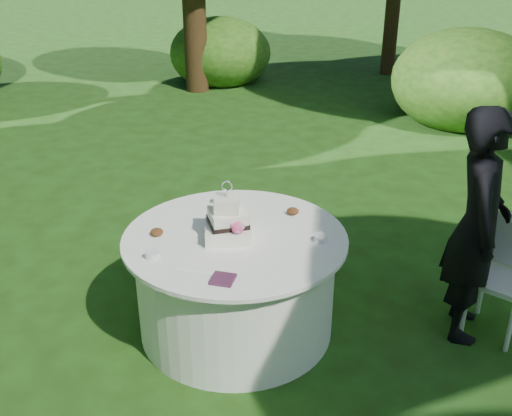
# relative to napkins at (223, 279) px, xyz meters

# --- Properties ---
(ground) EXTENTS (80.00, 80.00, 0.00)m
(ground) POSITION_rel_napkins_xyz_m (-0.09, 0.57, -0.78)
(ground) COLOR #1D380F
(ground) RESTS_ON ground
(napkins) EXTENTS (0.14, 0.14, 0.02)m
(napkins) POSITION_rel_napkins_xyz_m (0.00, 0.00, 0.00)
(napkins) COLOR #4B203C
(napkins) RESTS_ON table
(feather_plume) EXTENTS (0.48, 0.07, 0.01)m
(feather_plume) POSITION_rel_napkins_xyz_m (-0.23, 0.05, -0.00)
(feather_plume) COLOR white
(feather_plume) RESTS_ON table
(guest) EXTENTS (0.41, 0.62, 1.69)m
(guest) POSITION_rel_napkins_xyz_m (1.52, 0.97, 0.07)
(guest) COLOR black
(guest) RESTS_ON ground
(table) EXTENTS (1.56, 1.56, 0.77)m
(table) POSITION_rel_napkins_xyz_m (-0.09, 0.57, -0.39)
(table) COLOR white
(table) RESTS_ON ground
(cake) EXTENTS (0.39, 0.39, 0.42)m
(cake) POSITION_rel_napkins_xyz_m (-0.12, 0.53, 0.10)
(cake) COLOR silver
(cake) RESTS_ON table
(chair) EXTENTS (0.53, 0.53, 0.88)m
(chair) POSITION_rel_napkins_xyz_m (1.78, 1.05, -0.26)
(chair) COLOR silver
(chair) RESTS_ON ground
(votives) EXTENTS (1.12, 1.00, 0.04)m
(votives) POSITION_rel_napkins_xyz_m (-0.13, 0.62, 0.01)
(votives) COLOR white
(votives) RESTS_ON table
(petal_cups) EXTENTS (0.94, 0.65, 0.05)m
(petal_cups) POSITION_rel_napkins_xyz_m (-0.19, 0.72, 0.02)
(petal_cups) COLOR #562D16
(petal_cups) RESTS_ON table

